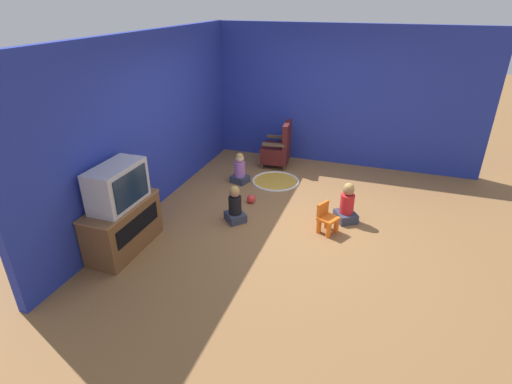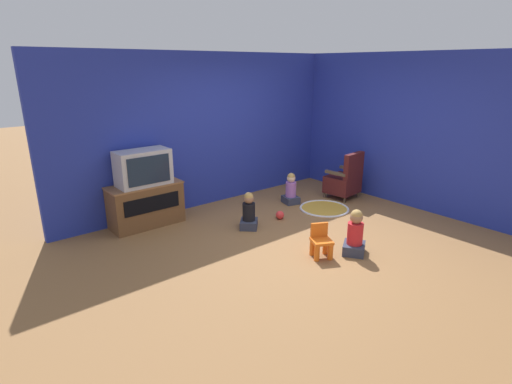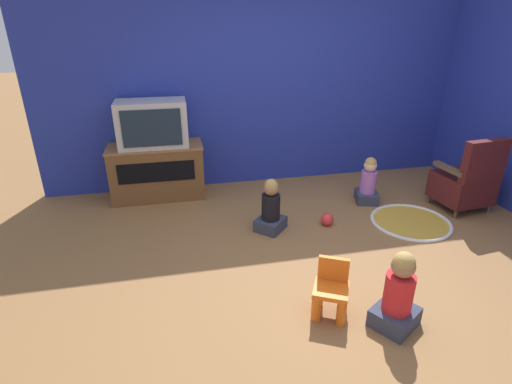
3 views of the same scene
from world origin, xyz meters
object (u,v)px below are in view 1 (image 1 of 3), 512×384
Objects in this scene: child_watching_right at (347,205)px; toy_ball at (251,199)px; tv_cabinet at (123,226)px; child_watching_center at (240,170)px; black_armchair at (278,149)px; child_watching_left at (235,206)px; television at (118,186)px; yellow_kid_chair at (327,220)px.

toy_ball is (0.08, 1.55, -0.20)m from child_watching_right.
toy_ball is at bearing -32.78° from tv_cabinet.
toy_ball is (-0.69, -0.46, -0.18)m from child_watching_center.
child_watching_left is at bearing -5.60° from black_armchair.
child_watching_left is 0.65m from toy_ball.
child_watching_center is 4.12× the size of toy_ball.
television is at bearing -90.00° from tv_cabinet.
black_armchair is (3.47, -1.09, -0.59)m from television.
child_watching_center is 2.15m from child_watching_right.
black_armchair is 1.71m from toy_ball.
black_armchair is 1.54× the size of child_watching_left.
tv_cabinet is 8.15× the size of toy_ball.
black_armchair is at bearing -17.73° from tv_cabinet.
black_armchair is 2.01× the size of yellow_kid_chair.
child_watching_right is (0.55, -1.58, 0.02)m from child_watching_left.
black_armchair is 1.09m from child_watching_center.
yellow_kid_chair is 1.36m from child_watching_left.
child_watching_center is at bearing -15.12° from television.
yellow_kid_chair reaches higher than toy_ball.
television reaches higher than child_watching_center.
tv_cabinet reaches higher than child_watching_right.
yellow_kid_chair is at bearing -62.49° from tv_cabinet.
child_watching_right is (1.71, -2.68, -0.67)m from television.
child_watching_center is (2.48, -0.67, -0.69)m from television.
black_armchair is 1.57× the size of child_watching_center.
television is at bearing 147.71° from toy_ball.
child_watching_center is (1.19, 1.79, 0.06)m from yellow_kid_chair.
child_watching_right is (1.71, -2.70, -0.08)m from tv_cabinet.
black_armchair is 2.58m from yellow_kid_chair.
child_watching_left is at bearing 177.20° from toy_ball.
toy_ball is at bearing -32.29° from television.
tv_cabinet reaches higher than child_watching_left.
tv_cabinet is at bearing 144.71° from yellow_kid_chair.
tv_cabinet is at bearing 89.65° from child_watching_center.
television is at bearing -23.23° from black_armchair.
tv_cabinet is 1.94× the size of child_watching_left.
child_watching_left is at bearing 122.64° from yellow_kid_chair.
tv_cabinet is 2.14m from toy_ball.
tv_cabinet is at bearing -23.55° from black_armchair.
tv_cabinet is at bearing 89.58° from child_watching_left.
yellow_kid_chair is at bearing -110.53° from toy_ball.
television reaches higher than black_armchair.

